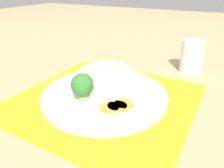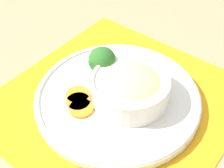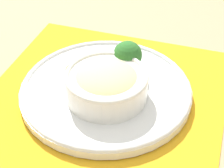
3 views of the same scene
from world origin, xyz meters
The scene contains 8 objects.
ground_plane centered at (0.00, 0.00, 0.00)m, with size 4.00×4.00×0.00m, color tan.
placemat centered at (0.00, 0.00, 0.00)m, with size 0.47×0.45×0.00m.
plate centered at (0.00, 0.00, 0.02)m, with size 0.33×0.33×0.02m.
bowl centered at (0.01, -0.02, 0.05)m, with size 0.15×0.15×0.06m.
broccoli_floret centered at (0.03, 0.06, 0.06)m, with size 0.06×0.06×0.07m.
carrot_slice_near centered at (-0.05, 0.06, 0.02)m, with size 0.05×0.05×0.01m.
carrot_slice_middle centered at (-0.06, 0.05, 0.02)m, with size 0.05×0.05×0.01m.
carrot_slice_far centered at (-0.07, 0.03, 0.02)m, with size 0.05×0.05×0.01m.
Camera 2 is at (-0.35, -0.25, 0.47)m, focal length 50.00 mm.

